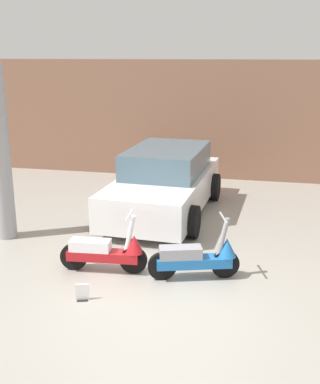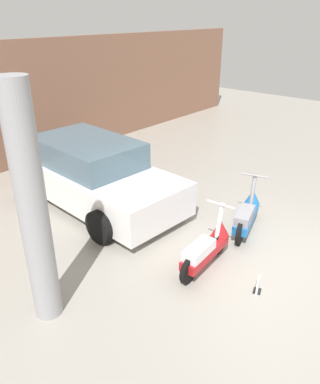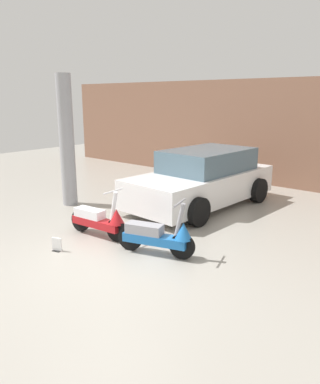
{
  "view_description": "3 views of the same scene",
  "coord_description": "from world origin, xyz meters",
  "px_view_note": "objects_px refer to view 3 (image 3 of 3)",
  "views": [
    {
      "loc": [
        1.48,
        -6.37,
        3.57
      ],
      "look_at": [
        -0.42,
        2.34,
        1.0
      ],
      "focal_mm": 45.0,
      "sensor_mm": 36.0,
      "label": 1
    },
    {
      "loc": [
        -5.63,
        -2.16,
        4.04
      ],
      "look_at": [
        -0.4,
        2.36,
        0.71
      ],
      "focal_mm": 35.0,
      "sensor_mm": 36.0,
      "label": 2
    },
    {
      "loc": [
        4.68,
        -4.05,
        2.82
      ],
      "look_at": [
        -0.84,
        2.52,
        0.64
      ],
      "focal_mm": 35.0,
      "sensor_mm": 36.0,
      "label": 3
    }
  ],
  "objects_px": {
    "scooter_front_left": "(100,220)",
    "support_column_side": "(67,141)",
    "placard_near_left_scooter": "(57,245)",
    "scooter_front_right": "(159,236)",
    "car_rear_left": "(203,179)"
  },
  "relations": [
    {
      "from": "placard_near_left_scooter",
      "to": "scooter_front_right",
      "type": "bearing_deg",
      "value": 34.66
    },
    {
      "from": "placard_near_left_scooter",
      "to": "support_column_side",
      "type": "distance_m",
      "value": 3.61
    },
    {
      "from": "placard_near_left_scooter",
      "to": "support_column_side",
      "type": "relative_size",
      "value": 0.08
    },
    {
      "from": "scooter_front_left",
      "to": "car_rear_left",
      "type": "xyz_separation_m",
      "value": [
        0.3,
        3.35,
        0.34
      ]
    },
    {
      "from": "scooter_front_right",
      "to": "support_column_side",
      "type": "xyz_separation_m",
      "value": [
        -4.03,
        1.04,
        1.33
      ]
    },
    {
      "from": "scooter_front_right",
      "to": "car_rear_left",
      "type": "relative_size",
      "value": 0.33
    },
    {
      "from": "scooter_front_right",
      "to": "scooter_front_left",
      "type": "bearing_deg",
      "value": 165.74
    },
    {
      "from": "scooter_front_left",
      "to": "placard_near_left_scooter",
      "type": "bearing_deg",
      "value": -97.96
    },
    {
      "from": "scooter_front_right",
      "to": "car_rear_left",
      "type": "distance_m",
      "value": 3.51
    },
    {
      "from": "scooter_front_left",
      "to": "support_column_side",
      "type": "relative_size",
      "value": 0.44
    },
    {
      "from": "car_rear_left",
      "to": "support_column_side",
      "type": "relative_size",
      "value": 1.31
    },
    {
      "from": "scooter_front_right",
      "to": "car_rear_left",
      "type": "bearing_deg",
      "value": 93.56
    },
    {
      "from": "car_rear_left",
      "to": "support_column_side",
      "type": "xyz_separation_m",
      "value": [
        -2.79,
        -2.23,
        0.99
      ]
    },
    {
      "from": "car_rear_left",
      "to": "support_column_side",
      "type": "bearing_deg",
      "value": -48.24
    },
    {
      "from": "scooter_front_left",
      "to": "placard_near_left_scooter",
      "type": "xyz_separation_m",
      "value": [
        -0.06,
        -1.02,
        -0.26
      ]
    }
  ]
}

